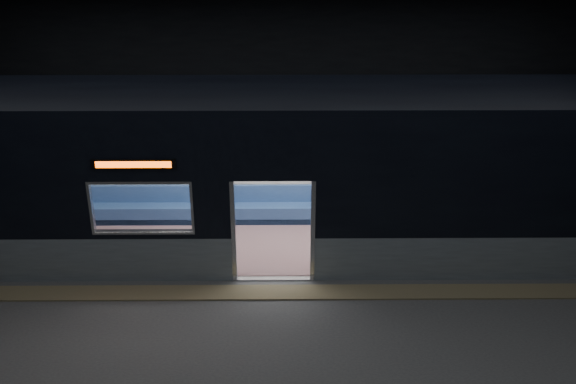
{
  "coord_description": "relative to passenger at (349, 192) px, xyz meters",
  "views": [
    {
      "loc": [
        0.2,
        -9.15,
        6.04
      ],
      "look_at": [
        0.29,
        2.3,
        1.3
      ],
      "focal_mm": 38.0,
      "sensor_mm": 36.0,
      "label": 1
    }
  ],
  "objects": [
    {
      "name": "metro_car",
      "position": [
        -1.67,
        -1.0,
        1.06
      ],
      "size": [
        18.0,
        3.04,
        3.35
      ],
      "color": "#8896A2",
      "rests_on": "station_floor"
    },
    {
      "name": "passenger",
      "position": [
        0.0,
        0.0,
        0.0
      ],
      "size": [
        0.39,
        0.67,
        1.35
      ],
      "rotation": [
        0.0,
        0.0,
        -0.05
      ],
      "color": "black",
      "rests_on": "metro_car"
    },
    {
      "name": "station_envelope",
      "position": [
        -1.67,
        -3.55,
        2.87
      ],
      "size": [
        24.0,
        14.0,
        5.0
      ],
      "color": "black",
      "rests_on": "station_floor"
    },
    {
      "name": "station_floor",
      "position": [
        -1.67,
        -3.55,
        -0.79
      ],
      "size": [
        24.0,
        14.0,
        0.01
      ],
      "primitive_type": "cube",
      "color": "#47494C",
      "rests_on": "ground"
    },
    {
      "name": "tactile_strip",
      "position": [
        -1.67,
        -3.0,
        -0.77
      ],
      "size": [
        22.8,
        0.5,
        0.03
      ],
      "primitive_type": "cube",
      "color": "#8C7F59",
      "rests_on": "station_floor"
    },
    {
      "name": "handbag",
      "position": [
        -0.05,
        -0.22,
        -0.11
      ],
      "size": [
        0.31,
        0.28,
        0.15
      ],
      "primitive_type": "cube",
      "rotation": [
        0.0,
        0.0,
        0.09
      ],
      "color": "black",
      "rests_on": "passenger"
    },
    {
      "name": "transit_map",
      "position": [
        2.33,
        0.31,
        0.65
      ],
      "size": [
        0.9,
        0.03,
        0.59
      ],
      "primitive_type": "cube",
      "color": "white",
      "rests_on": "metro_car"
    }
  ]
}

